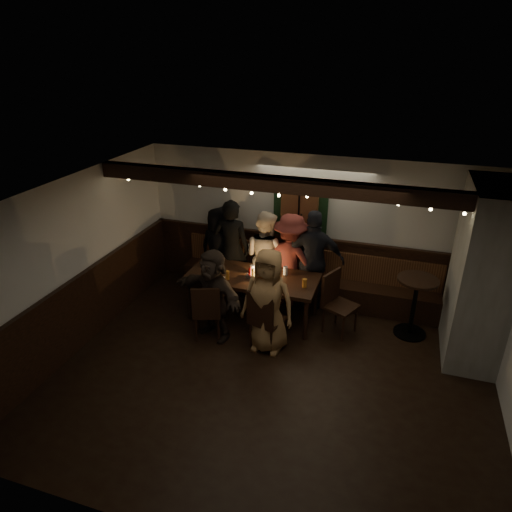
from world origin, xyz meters
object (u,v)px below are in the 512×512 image
(person_d, at_px, (290,260))
(person_e, at_px, (313,261))
(person_a, at_px, (220,249))
(chair_end, at_px, (336,299))
(chair_near_right, at_px, (264,317))
(person_f, at_px, (213,294))
(chair_near_left, at_px, (207,309))
(dining_table, at_px, (252,280))
(person_c, at_px, (265,256))
(person_g, at_px, (268,301))
(person_b, at_px, (232,249))
(high_top, at_px, (415,300))

(person_d, relative_size, person_e, 0.94)
(person_a, bearing_deg, chair_end, 167.38)
(chair_near_right, bearing_deg, chair_end, 42.21)
(chair_end, height_order, person_e, person_e)
(person_f, bearing_deg, chair_near_left, -95.61)
(dining_table, relative_size, chair_near_right, 2.17)
(chair_near_left, height_order, person_d, person_d)
(person_e, bearing_deg, person_c, -13.38)
(chair_near_left, distance_m, chair_end, 2.05)
(chair_near_right, bearing_deg, person_e, 73.49)
(person_c, relative_size, person_g, 1.02)
(person_a, relative_size, person_g, 0.98)
(person_e, bearing_deg, person_a, -14.21)
(person_d, bearing_deg, person_b, 11.61)
(high_top, bearing_deg, chair_near_right, -152.50)
(dining_table, xyz_separation_m, chair_near_right, (0.46, -0.81, -0.15))
(high_top, height_order, person_b, person_b)
(chair_near_left, relative_size, person_d, 0.57)
(person_c, bearing_deg, chair_near_left, 94.98)
(chair_near_left, height_order, person_e, person_e)
(dining_table, height_order, chair_near_right, chair_near_right)
(person_b, bearing_deg, person_d, 177.85)
(person_b, bearing_deg, chair_near_left, 91.99)
(person_c, bearing_deg, person_d, -162.77)
(person_g, bearing_deg, person_c, 111.92)
(person_a, height_order, person_g, person_g)
(dining_table, xyz_separation_m, chair_near_left, (-0.46, -0.83, -0.17))
(person_d, relative_size, person_f, 1.13)
(chair_end, relative_size, person_g, 0.62)
(person_a, bearing_deg, dining_table, 144.36)
(chair_end, distance_m, person_f, 1.95)
(person_d, bearing_deg, chair_end, 156.32)
(person_d, bearing_deg, person_e, -170.61)
(dining_table, height_order, person_b, person_b)
(person_d, bearing_deg, person_g, 101.19)
(person_a, bearing_deg, chair_near_left, 110.17)
(dining_table, height_order, high_top, high_top)
(person_a, distance_m, person_c, 0.91)
(high_top, bearing_deg, chair_end, -167.88)
(high_top, height_order, person_d, person_d)
(person_c, distance_m, person_e, 0.88)
(chair_end, distance_m, person_e, 0.85)
(chair_near_left, height_order, chair_near_right, chair_near_right)
(chair_near_left, distance_m, person_d, 1.79)
(person_c, height_order, person_e, person_e)
(chair_near_right, relative_size, person_e, 0.56)
(chair_near_right, bearing_deg, dining_table, 119.20)
(dining_table, xyz_separation_m, person_f, (-0.40, -0.72, 0.04))
(dining_table, bearing_deg, chair_near_left, -119.10)
(chair_near_right, xyz_separation_m, person_b, (-1.05, 1.45, 0.36))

